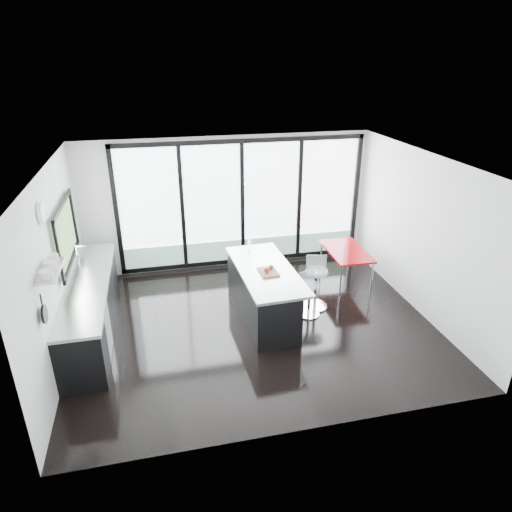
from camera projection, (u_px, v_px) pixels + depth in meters
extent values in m
cube|color=black|center=(254.00, 324.00, 7.89)|extent=(6.00, 5.00, 0.00)
cube|color=white|center=(254.00, 163.00, 6.74)|extent=(6.00, 5.00, 0.00)
cube|color=silver|center=(228.00, 204.00, 9.54)|extent=(6.00, 0.00, 2.80)
cube|color=white|center=(242.00, 203.00, 9.57)|extent=(5.00, 0.02, 2.50)
cube|color=gray|center=(243.00, 249.00, 9.96)|extent=(5.00, 0.02, 0.44)
cube|color=black|center=(182.00, 208.00, 9.28)|extent=(0.08, 0.04, 2.50)
cube|color=black|center=(242.00, 204.00, 9.54)|extent=(0.08, 0.04, 2.50)
cube|color=black|center=(299.00, 200.00, 9.79)|extent=(0.08, 0.04, 2.50)
cube|color=silver|center=(304.00, 336.00, 5.09)|extent=(6.00, 0.00, 2.80)
cube|color=silver|center=(55.00, 268.00, 6.70)|extent=(0.00, 5.00, 2.80)
cube|color=#4A763E|center=(64.00, 234.00, 7.42)|extent=(0.02, 1.60, 0.90)
cube|color=#AAADAF|center=(50.00, 271.00, 5.83)|extent=(0.25, 0.80, 0.03)
cylinder|color=white|center=(41.00, 213.00, 6.05)|extent=(0.04, 0.30, 0.30)
cylinder|color=black|center=(44.00, 314.00, 5.62)|extent=(0.03, 0.24, 0.24)
cube|color=silver|center=(422.00, 234.00, 7.93)|extent=(0.00, 5.00, 2.80)
cube|color=black|center=(91.00, 309.00, 7.52)|extent=(0.65, 3.20, 0.87)
cube|color=#AAADAF|center=(87.00, 284.00, 7.33)|extent=(0.69, 3.24, 0.05)
cube|color=#AAADAF|center=(90.00, 271.00, 7.77)|extent=(0.45, 0.48, 0.06)
cylinder|color=silver|center=(78.00, 258.00, 7.64)|extent=(0.02, 0.02, 0.44)
cube|color=#AAADAF|center=(108.00, 332.00, 6.92)|extent=(0.03, 0.60, 0.80)
cube|color=black|center=(261.00, 294.00, 7.99)|extent=(0.83, 2.19, 0.85)
cube|color=#AAADAF|center=(266.00, 270.00, 7.82)|extent=(1.03, 2.25, 0.05)
cube|color=#966B4E|center=(268.00, 272.00, 7.68)|extent=(0.31, 0.40, 0.03)
sphere|color=#A30C1C|center=(266.00, 270.00, 7.60)|extent=(0.09, 0.09, 0.09)
sphere|color=brown|center=(271.00, 267.00, 7.71)|extent=(0.09, 0.09, 0.08)
cylinder|color=silver|center=(249.00, 246.00, 8.38)|extent=(0.07, 0.07, 0.27)
cylinder|color=silver|center=(309.00, 299.00, 8.04)|extent=(0.46, 0.46, 0.62)
cylinder|color=silver|center=(316.00, 289.00, 8.28)|extent=(0.58, 0.58, 0.75)
cube|color=maroon|center=(345.00, 266.00, 9.23)|extent=(0.78, 1.31, 0.69)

